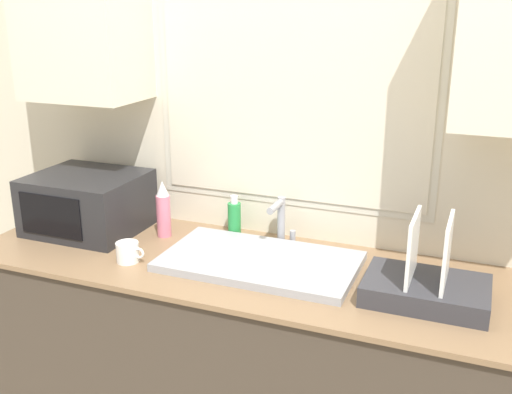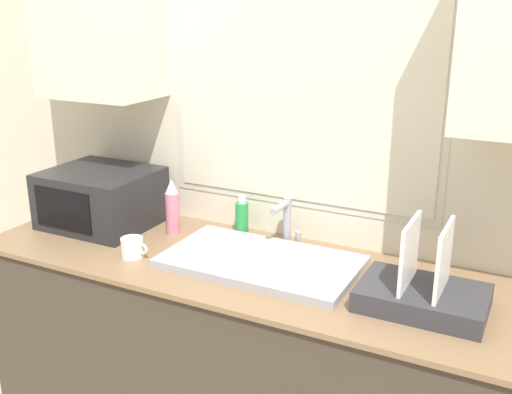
# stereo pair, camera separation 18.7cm
# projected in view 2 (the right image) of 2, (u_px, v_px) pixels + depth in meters

# --- Properties ---
(countertop) EXTENTS (2.28, 0.69, 0.91)m
(countertop) POSITION_uv_depth(u_px,v_px,m) (261.00, 371.00, 2.36)
(countertop) COLOR #42382D
(countertop) RESTS_ON ground_plane
(wall_back) EXTENTS (6.00, 0.38, 2.60)m
(wall_back) POSITION_uv_depth(u_px,v_px,m) (299.00, 124.00, 2.35)
(wall_back) COLOR beige
(wall_back) RESTS_ON ground_plane
(sink_basin) EXTENTS (0.72, 0.41, 0.03)m
(sink_basin) POSITION_uv_depth(u_px,v_px,m) (261.00, 262.00, 2.23)
(sink_basin) COLOR #9EA0A5
(sink_basin) RESTS_ON countertop
(faucet) EXTENTS (0.08, 0.15, 0.20)m
(faucet) POSITION_uv_depth(u_px,v_px,m) (286.00, 219.00, 2.38)
(faucet) COLOR #99999E
(faucet) RESTS_ON countertop
(microwave) EXTENTS (0.45, 0.40, 0.24)m
(microwave) POSITION_uv_depth(u_px,v_px,m) (101.00, 198.00, 2.61)
(microwave) COLOR #232326
(microwave) RESTS_ON countertop
(dish_rack) EXTENTS (0.40, 0.27, 0.29)m
(dish_rack) POSITION_uv_depth(u_px,v_px,m) (423.00, 292.00, 1.91)
(dish_rack) COLOR #333338
(dish_rack) RESTS_ON countertop
(spray_bottle) EXTENTS (0.06, 0.06, 0.24)m
(spray_bottle) POSITION_uv_depth(u_px,v_px,m) (172.00, 207.00, 2.51)
(spray_bottle) COLOR #D8728C
(spray_bottle) RESTS_ON countertop
(soap_bottle) EXTENTS (0.06, 0.06, 0.18)m
(soap_bottle) POSITION_uv_depth(u_px,v_px,m) (242.00, 218.00, 2.50)
(soap_bottle) COLOR #268C3F
(soap_bottle) RESTS_ON countertop
(mug_near_sink) EXTENTS (0.12, 0.09, 0.08)m
(mug_near_sink) POSITION_uv_depth(u_px,v_px,m) (133.00, 247.00, 2.30)
(mug_near_sink) COLOR white
(mug_near_sink) RESTS_ON countertop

